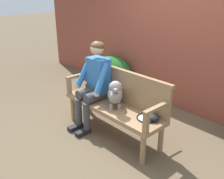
% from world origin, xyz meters
% --- Properties ---
extents(ground_plane, '(40.00, 40.00, 0.00)m').
position_xyz_m(ground_plane, '(0.00, 0.00, 0.00)').
color(ground_plane, brown).
extents(brick_garden_fence, '(8.00, 0.30, 2.16)m').
position_xyz_m(brick_garden_fence, '(0.00, 1.64, 1.08)').
color(brick_garden_fence, brown).
rests_on(brick_garden_fence, ground).
extents(hedge_bush_mid_left, '(0.98, 0.61, 0.73)m').
position_xyz_m(hedge_bush_mid_left, '(-1.36, 1.26, 0.37)').
color(hedge_bush_mid_left, '#1E5B23').
rests_on(hedge_bush_mid_left, ground).
extents(garden_bench, '(1.69, 0.48, 0.47)m').
position_xyz_m(garden_bench, '(0.00, 0.00, 0.41)').
color(garden_bench, '#93704C').
rests_on(garden_bench, ground).
extents(bench_backrest, '(1.73, 0.06, 0.50)m').
position_xyz_m(bench_backrest, '(0.00, 0.21, 0.73)').
color(bench_backrest, '#93704C').
rests_on(bench_backrest, garden_bench).
extents(bench_armrest_left_end, '(0.06, 0.48, 0.28)m').
position_xyz_m(bench_armrest_left_end, '(-0.81, -0.09, 0.67)').
color(bench_armrest_left_end, '#93704C').
rests_on(bench_armrest_left_end, garden_bench).
extents(bench_armrest_right_end, '(0.06, 0.48, 0.28)m').
position_xyz_m(bench_armrest_right_end, '(0.81, -0.09, 0.67)').
color(bench_armrest_right_end, '#93704C').
rests_on(bench_armrest_right_end, garden_bench).
extents(person_seated, '(0.56, 0.64, 1.34)m').
position_xyz_m(person_seated, '(-0.38, -0.01, 0.74)').
color(person_seated, black).
rests_on(person_seated, ground).
extents(dog_on_bench, '(0.40, 0.37, 0.44)m').
position_xyz_m(dog_on_bench, '(0.08, -0.02, 0.69)').
color(dog_on_bench, gray).
rests_on(dog_on_bench, garden_bench).
extents(tennis_racket, '(0.31, 0.57, 0.03)m').
position_xyz_m(tennis_racket, '(0.60, 0.11, 0.48)').
color(tennis_racket, black).
rests_on(tennis_racket, garden_bench).
extents(baseball_glove, '(0.22, 0.18, 0.09)m').
position_xyz_m(baseball_glove, '(0.65, 0.09, 0.52)').
color(baseball_glove, black).
rests_on(baseball_glove, garden_bench).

